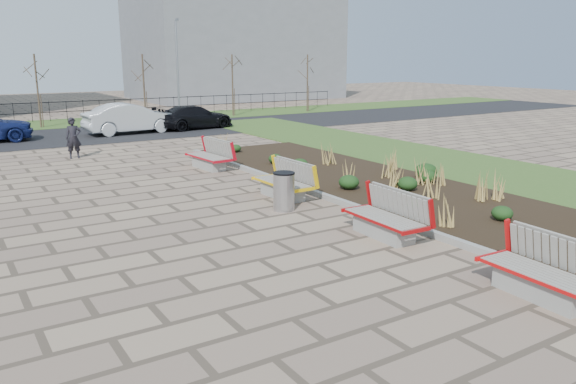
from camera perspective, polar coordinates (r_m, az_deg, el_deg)
ground at (r=9.77m, az=1.99°, el=-9.77°), size 120.00×120.00×0.00m
planting_bed at (r=17.22m, az=9.86°, el=0.55°), size 4.50×18.00×0.10m
planting_curb at (r=15.78m, az=3.55°, el=-0.37°), size 0.16×18.00×0.15m
grass_verge_near at (r=20.66m, az=19.71°, el=2.02°), size 5.00×38.00×0.04m
grass_verge_far at (r=35.97m, az=-24.14°, el=6.24°), size 80.00×5.00×0.04m
road at (r=30.08m, az=-22.40°, el=5.17°), size 80.00×7.00×0.02m
bench_a at (r=10.09m, az=24.39°, el=-7.19°), size 0.99×2.14×1.00m
bench_b at (r=12.44m, az=9.70°, el=-2.34°), size 0.96×2.13×1.00m
bench_c at (r=15.73m, az=-0.59°, el=1.20°), size 0.95×2.12×1.00m
bench_d at (r=20.05m, az=-8.09°, el=3.76°), size 1.07×2.17×1.00m
litter_bin at (r=14.43m, az=-0.42°, el=0.03°), size 0.55×0.55×0.98m
pedestrian at (r=23.43m, az=-20.97°, el=5.13°), size 0.62×0.44×1.59m
car_silver at (r=30.28m, az=-15.69°, el=7.22°), size 4.76×1.88×1.54m
car_black at (r=31.50m, az=-9.47°, el=7.52°), size 4.56×2.29×1.27m
tree_c at (r=34.33m, az=-24.09°, el=9.35°), size 1.40×1.40×4.00m
tree_d at (r=35.71m, az=-14.42°, el=10.20°), size 1.40×1.40×4.00m
tree_e at (r=38.00m, az=-5.65°, el=10.73°), size 1.40×1.40×4.00m
tree_f at (r=41.05m, az=1.98°, el=10.99°), size 1.40×1.40×4.00m
lamp_east at (r=35.88m, az=-11.16°, el=11.98°), size 0.24×0.60×6.00m
railing_fence at (r=37.39m, az=-24.58°, el=7.39°), size 44.00×0.10×1.20m
building_grey at (r=55.41m, az=-5.56°, el=14.66°), size 18.00×12.00×10.00m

